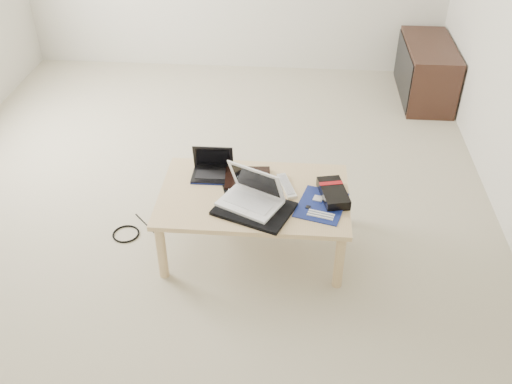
# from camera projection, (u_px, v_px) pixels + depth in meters

# --- Properties ---
(ground) EXTENTS (4.00, 4.00, 0.00)m
(ground) POSITION_uv_depth(u_px,v_px,m) (205.00, 177.00, 4.15)
(ground) COLOR #B3AA91
(ground) RESTS_ON ground
(coffee_table) EXTENTS (1.10, 0.70, 0.40)m
(coffee_table) POSITION_uv_depth(u_px,v_px,m) (254.00, 200.00, 3.34)
(coffee_table) COLOR tan
(coffee_table) RESTS_ON ground
(media_cabinet) EXTENTS (0.41, 0.90, 0.50)m
(media_cabinet) POSITION_uv_depth(u_px,v_px,m) (425.00, 71.00, 5.06)
(media_cabinet) COLOR #392017
(media_cabinet) RESTS_ON ground
(book) EXTENTS (0.29, 0.25, 0.03)m
(book) POSITION_uv_depth(u_px,v_px,m) (248.00, 179.00, 3.41)
(book) COLOR black
(book) RESTS_ON coffee_table
(netbook) EXTENTS (0.24, 0.18, 0.18)m
(netbook) POSITION_uv_depth(u_px,v_px,m) (213.00, 170.00, 3.44)
(netbook) COLOR black
(netbook) RESTS_ON coffee_table
(tablet) EXTENTS (0.32, 0.28, 0.01)m
(tablet) POSITION_uv_depth(u_px,v_px,m) (249.00, 193.00, 3.30)
(tablet) COLOR black
(tablet) RESTS_ON coffee_table
(remote) EXTENTS (0.13, 0.25, 0.02)m
(remote) POSITION_uv_depth(u_px,v_px,m) (286.00, 186.00, 3.35)
(remote) COLOR silver
(remote) RESTS_ON coffee_table
(neoprene_sleeve) EXTENTS (0.49, 0.43, 0.02)m
(neoprene_sleeve) POSITION_uv_depth(u_px,v_px,m) (254.00, 209.00, 3.18)
(neoprene_sleeve) COLOR black
(neoprene_sleeve) RESTS_ON coffee_table
(white_laptop) EXTENTS (0.40, 0.35, 0.22)m
(white_laptop) POSITION_uv_depth(u_px,v_px,m) (252.00, 195.00, 3.18)
(white_laptop) COLOR white
(white_laptop) RESTS_ON neoprene_sleeve
(motherboard) EXTENTS (0.33, 0.37, 0.01)m
(motherboard) POSITION_uv_depth(u_px,v_px,m) (322.00, 205.00, 3.21)
(motherboard) COLOR navy
(motherboard) RESTS_ON coffee_table
(gpu_box) EXTENTS (0.19, 0.29, 0.06)m
(gpu_box) POSITION_uv_depth(u_px,v_px,m) (333.00, 193.00, 3.26)
(gpu_box) COLOR black
(gpu_box) RESTS_ON coffee_table
(cable_coil) EXTENTS (0.12, 0.12, 0.01)m
(cable_coil) POSITION_uv_depth(u_px,v_px,m) (243.00, 193.00, 3.30)
(cable_coil) COLOR black
(cable_coil) RESTS_ON coffee_table
(floor_cable_coil) EXTENTS (0.22, 0.22, 0.01)m
(floor_cable_coil) POSITION_uv_depth(u_px,v_px,m) (126.00, 234.00, 3.62)
(floor_cable_coil) COLOR black
(floor_cable_coil) RESTS_ON ground
(floor_cable_trail) EXTENTS (0.24, 0.26, 0.01)m
(floor_cable_trail) POSITION_uv_depth(u_px,v_px,m) (149.00, 227.00, 3.68)
(floor_cable_trail) COLOR black
(floor_cable_trail) RESTS_ON ground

